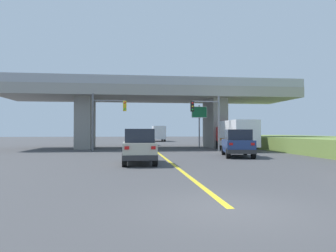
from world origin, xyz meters
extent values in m
plane|color=#424244|center=(0.00, 28.45, 0.00)|extent=(160.00, 160.00, 0.00)
cube|color=gray|center=(0.00, 28.45, 6.12)|extent=(32.34, 8.57, 1.09)
cube|color=gray|center=(-7.43, 28.45, 2.79)|extent=(1.67, 5.14, 5.57)
cube|color=gray|center=(7.43, 28.45, 2.79)|extent=(1.67, 5.14, 5.57)
cube|color=#9EA0A5|center=(0.00, 24.31, 7.12)|extent=(32.34, 0.20, 0.90)
cube|color=#9EA0A5|center=(0.00, 32.58, 7.12)|extent=(32.34, 0.20, 0.90)
cube|color=yellow|center=(0.00, 12.80, 0.00)|extent=(0.20, 25.60, 0.01)
cube|color=#B7B29E|center=(-1.91, 10.96, 0.81)|extent=(1.82, 4.20, 0.90)
cube|color=#1E232D|center=(-1.91, 10.64, 1.64)|extent=(1.60, 2.31, 0.76)
cube|color=#2D2D30|center=(-1.91, 8.91, 0.50)|extent=(1.86, 0.20, 0.28)
cube|color=red|center=(-2.60, 8.84, 1.03)|extent=(0.24, 0.06, 0.16)
cube|color=red|center=(-1.23, 8.84, 1.03)|extent=(0.24, 0.06, 0.16)
cylinder|color=black|center=(-2.72, 12.51, 0.36)|extent=(0.26, 0.72, 0.72)
cylinder|color=black|center=(-1.10, 12.51, 0.36)|extent=(0.26, 0.72, 0.72)
cylinder|color=black|center=(-2.72, 9.41, 0.36)|extent=(0.26, 0.72, 0.72)
cylinder|color=black|center=(-1.10, 9.41, 0.36)|extent=(0.26, 0.72, 0.72)
cube|color=navy|center=(5.50, 15.15, 0.81)|extent=(2.79, 4.78, 0.90)
cube|color=#1E232D|center=(5.43, 14.82, 1.64)|extent=(2.15, 2.76, 0.76)
cube|color=#2D2D30|center=(5.06, 13.00, 0.50)|extent=(1.96, 0.59, 0.28)
cube|color=red|center=(4.33, 13.07, 1.03)|extent=(0.25, 0.11, 0.16)
cube|color=red|center=(5.75, 12.78, 1.03)|extent=(0.25, 0.11, 0.16)
cylinder|color=black|center=(4.99, 16.98, 0.36)|extent=(0.40, 0.76, 0.72)
cylinder|color=black|center=(6.68, 16.64, 0.36)|extent=(0.40, 0.76, 0.72)
cylinder|color=black|center=(4.31, 13.66, 0.36)|extent=(0.40, 0.76, 0.72)
cylinder|color=black|center=(6.00, 13.31, 0.36)|extent=(0.40, 0.76, 0.72)
cube|color=red|center=(8.00, 25.66, 1.40)|extent=(2.20, 2.00, 1.90)
cube|color=white|center=(8.00, 21.97, 1.70)|extent=(2.31, 5.38, 2.50)
cube|color=#B26619|center=(8.00, 21.97, 1.08)|extent=(2.33, 5.27, 0.24)
cylinder|color=black|center=(7.00, 25.66, 0.45)|extent=(0.30, 0.90, 0.90)
cylinder|color=black|center=(9.00, 25.66, 0.45)|extent=(0.30, 0.90, 0.90)
cylinder|color=black|center=(7.00, 20.62, 0.45)|extent=(0.30, 0.90, 0.90)
cylinder|color=black|center=(9.00, 20.62, 0.45)|extent=(0.30, 0.90, 0.90)
cube|color=silver|center=(-0.59, 35.42, 0.81)|extent=(1.91, 4.73, 0.90)
cube|color=#1E232D|center=(-0.59, 35.07, 1.64)|extent=(1.68, 2.60, 0.76)
cube|color=#2D2D30|center=(-0.59, 33.11, 0.50)|extent=(1.95, 0.20, 0.28)
cube|color=red|center=(-1.30, 33.04, 1.03)|extent=(0.24, 0.06, 0.16)
cube|color=red|center=(0.13, 33.04, 1.03)|extent=(0.24, 0.06, 0.16)
cylinder|color=black|center=(-1.44, 37.23, 0.36)|extent=(0.26, 0.72, 0.72)
cylinder|color=black|center=(0.27, 37.23, 0.36)|extent=(0.26, 0.72, 0.72)
cylinder|color=black|center=(-1.44, 33.61, 0.36)|extent=(0.26, 0.72, 0.72)
cylinder|color=black|center=(0.27, 33.61, 0.36)|extent=(0.26, 0.72, 0.72)
cylinder|color=slate|center=(5.93, 21.51, 2.63)|extent=(0.18, 0.18, 5.25)
cylinder|color=slate|center=(4.64, 21.51, 4.71)|extent=(2.57, 0.12, 0.12)
cube|color=black|center=(3.35, 21.51, 4.23)|extent=(0.32, 0.26, 0.96)
sphere|color=red|center=(3.35, 21.36, 4.53)|extent=(0.16, 0.16, 0.16)
sphere|color=gold|center=(3.35, 21.36, 4.23)|extent=(0.16, 0.16, 0.16)
sphere|color=green|center=(3.35, 21.36, 3.93)|extent=(0.16, 0.16, 0.16)
cylinder|color=#56595E|center=(-5.93, 22.43, 2.73)|extent=(0.18, 0.18, 5.45)
cylinder|color=#56595E|center=(-4.44, 22.43, 4.78)|extent=(2.97, 0.12, 0.12)
cube|color=gold|center=(-2.96, 22.43, 4.30)|extent=(0.32, 0.26, 0.96)
sphere|color=red|center=(-2.96, 22.28, 4.60)|extent=(0.16, 0.16, 0.16)
sphere|color=gold|center=(-2.96, 22.28, 4.30)|extent=(0.16, 0.16, 0.16)
sphere|color=green|center=(-2.96, 22.28, 4.00)|extent=(0.16, 0.16, 0.16)
cylinder|color=slate|center=(5.14, 26.48, 2.40)|extent=(0.14, 0.14, 4.79)
cube|color=#146638|center=(5.14, 26.42, 4.02)|extent=(1.66, 0.08, 1.15)
cube|color=white|center=(5.14, 26.42, 4.02)|extent=(1.74, 0.04, 1.23)
cube|color=red|center=(2.93, 55.12, 1.40)|extent=(2.20, 2.00, 1.90)
cube|color=silver|center=(2.93, 51.82, 1.69)|extent=(2.31, 4.59, 2.48)
cube|color=#195999|center=(2.93, 51.82, 1.07)|extent=(2.33, 4.50, 0.24)
cylinder|color=black|center=(1.93, 55.12, 0.45)|extent=(0.30, 0.90, 0.90)
cylinder|color=black|center=(3.93, 55.12, 0.45)|extent=(0.30, 0.90, 0.90)
cylinder|color=black|center=(1.93, 50.68, 0.45)|extent=(0.30, 0.90, 0.90)
cylinder|color=black|center=(3.93, 50.68, 0.45)|extent=(0.30, 0.90, 0.90)
camera|label=1|loc=(-2.41, -7.32, 1.87)|focal=33.37mm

